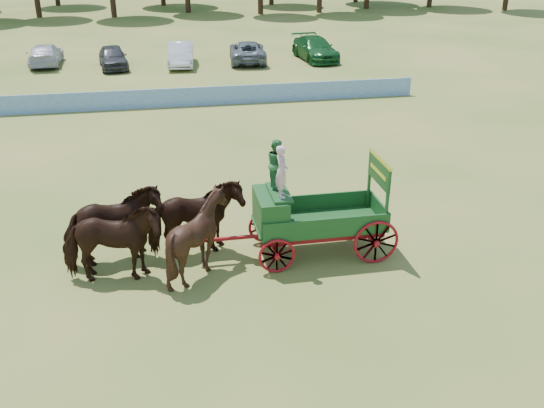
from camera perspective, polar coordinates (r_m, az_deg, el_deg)
The scene contains 8 objects.
ground at distance 18.18m, azimuth -0.73°, elevation -5.76°, with size 160.00×160.00×0.00m, color olive.
horse_lead_left at distance 17.40m, azimuth -14.87°, elevation -3.63°, with size 1.30×2.84×2.40m, color black.
horse_lead_right at distance 18.38m, azimuth -14.69°, elevation -2.03°, with size 1.30×2.84×2.40m, color black.
horse_wheel_left at distance 17.34m, azimuth -6.96°, elevation -3.02°, with size 1.94×2.18×2.41m, color black.
horse_wheel_right at distance 18.32m, azimuth -7.22°, elevation -1.45°, with size 1.30×2.84×2.40m, color black.
farm_dray at distance 18.05m, azimuth 2.28°, elevation -0.28°, with size 5.99×2.00×3.69m.
sponsor_banner at distance 34.59m, azimuth -7.67°, elevation 9.97°, with size 26.00×0.08×1.05m, color #1D529F.
parked_cars at distance 45.65m, azimuth -15.08°, elevation 13.27°, with size 37.39×7.57×1.65m.
Camera 1 is at (-2.68, -15.43, 9.24)m, focal length 40.00 mm.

